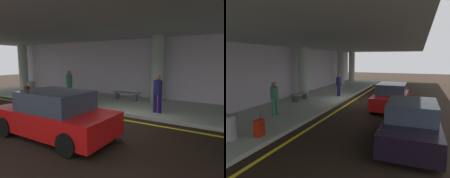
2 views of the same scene
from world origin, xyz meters
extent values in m
plane|color=black|center=(0.00, 0.00, 0.00)|extent=(60.00, 60.00, 0.00)
cube|color=#9BA497|center=(0.00, 3.10, 0.07)|extent=(26.00, 4.20, 0.15)
cube|color=yellow|center=(0.00, 0.51, 0.00)|extent=(26.00, 0.14, 0.01)
cylinder|color=#A0A99B|center=(-12.00, 4.35, 1.97)|extent=(0.75, 0.75, 3.65)
cylinder|color=#96A597|center=(0.00, 4.35, 1.97)|extent=(0.75, 0.75, 3.65)
cube|color=#8C9C9B|center=(0.00, 2.60, 3.95)|extent=(28.00, 13.20, 0.30)
cube|color=#BAB2BE|center=(0.00, 5.35, 1.90)|extent=(26.00, 0.30, 3.80)
cube|color=red|center=(-1.08, -2.27, 0.55)|extent=(4.10, 1.80, 0.70)
cube|color=#2D3847|center=(-0.98, -2.27, 1.20)|extent=(2.10, 1.60, 0.60)
cylinder|color=black|center=(0.27, -1.42, 0.32)|extent=(0.64, 0.22, 0.64)
cylinder|color=black|center=(0.27, -3.12, 0.32)|extent=(0.64, 0.22, 0.64)
cylinder|color=black|center=(-2.43, -1.42, 0.32)|extent=(0.64, 0.22, 0.64)
cylinder|color=black|center=(-2.43, -3.12, 0.32)|extent=(0.64, 0.22, 0.64)
cylinder|color=#19124C|center=(0.82, 1.84, 0.56)|extent=(0.16, 0.16, 0.82)
cylinder|color=#180754|center=(1.04, 1.84, 0.56)|extent=(0.16, 0.16, 0.82)
cylinder|color=#171547|center=(0.93, 1.84, 1.28)|extent=(0.38, 0.38, 0.62)
sphere|color=brown|center=(0.93, 1.84, 1.71)|extent=(0.24, 0.24, 0.24)
cylinder|color=#357A5B|center=(-5.38, 2.87, 0.56)|extent=(0.16, 0.16, 0.82)
cylinder|color=#2E6B4F|center=(-5.16, 2.87, 0.56)|extent=(0.16, 0.16, 0.82)
cylinder|color=#2E6B4F|center=(-5.27, 2.87, 1.28)|extent=(0.38, 0.38, 0.62)
sphere|color=#8C6647|center=(-5.27, 2.87, 1.71)|extent=(0.24, 0.24, 0.24)
cube|color=#9D1B0A|center=(-7.82, 1.58, 0.46)|extent=(0.36, 0.22, 0.62)
cylinder|color=slate|center=(-7.82, 1.58, 0.91)|extent=(0.02, 0.02, 0.28)
cube|color=slate|center=(-1.58, 3.69, 0.60)|extent=(1.60, 0.50, 0.06)
cube|color=#4C4C51|center=(-2.20, 3.69, 0.36)|extent=(0.10, 0.40, 0.42)
cube|color=#4C4C51|center=(-0.96, 3.69, 0.36)|extent=(0.10, 0.40, 0.42)
cylinder|color=gray|center=(-8.44, 2.40, 0.57)|extent=(0.56, 0.56, 0.85)
camera|label=1|loc=(3.84, -6.72, 2.44)|focal=32.69mm
camera|label=2|loc=(-13.60, -3.78, 2.98)|focal=33.54mm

